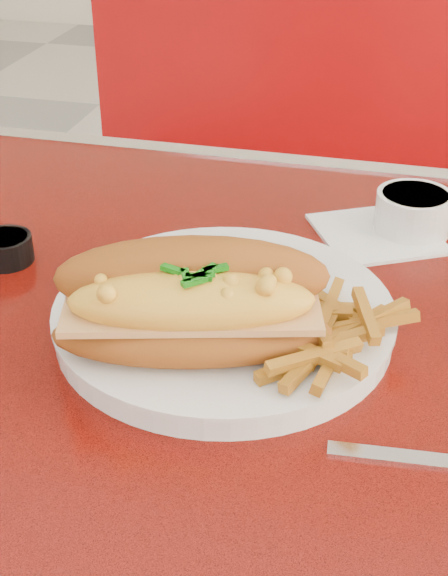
% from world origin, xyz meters
% --- Properties ---
extents(diner_table, '(1.23, 0.83, 0.77)m').
position_xyz_m(diner_table, '(0.00, 0.00, 0.61)').
color(diner_table, '#B7160B').
rests_on(diner_table, ground).
extents(booth_bench_far, '(1.20, 0.51, 0.90)m').
position_xyz_m(booth_bench_far, '(0.00, 0.81, 0.29)').
color(booth_bench_far, '#990A0B').
rests_on(booth_bench_far, ground).
extents(dinner_plate, '(0.35, 0.35, 0.02)m').
position_xyz_m(dinner_plate, '(-0.10, 0.02, 0.78)').
color(dinner_plate, white).
rests_on(dinner_plate, diner_table).
extents(mac_hoagie, '(0.23, 0.16, 0.10)m').
position_xyz_m(mac_hoagie, '(-0.11, -0.04, 0.83)').
color(mac_hoagie, '#9E5319').
rests_on(mac_hoagie, dinner_plate).
extents(fries_pile, '(0.14, 0.14, 0.03)m').
position_xyz_m(fries_pile, '(-0.03, -0.01, 0.81)').
color(fries_pile, '#C17F21').
rests_on(fries_pile, dinner_plate).
extents(fork, '(0.08, 0.13, 0.00)m').
position_xyz_m(fork, '(-0.08, -0.03, 0.79)').
color(fork, silver).
rests_on(fork, dinner_plate).
extents(gravy_ramekin, '(0.08, 0.08, 0.04)m').
position_xyz_m(gravy_ramekin, '(0.05, 0.24, 0.79)').
color(gravy_ramekin, white).
rests_on(gravy_ramekin, diner_table).
extents(sauce_cup_left, '(0.06, 0.06, 0.03)m').
position_xyz_m(sauce_cup_left, '(-0.33, 0.08, 0.78)').
color(sauce_cup_left, black).
rests_on(sauce_cup_left, diner_table).
extents(paper_napkin, '(0.16, 0.16, 0.00)m').
position_xyz_m(paper_napkin, '(0.01, 0.22, 0.77)').
color(paper_napkin, white).
rests_on(paper_napkin, diner_table).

